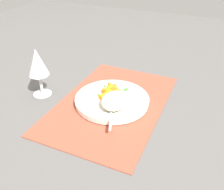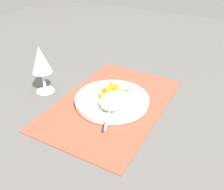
{
  "view_description": "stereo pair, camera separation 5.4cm",
  "coord_description": "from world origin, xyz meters",
  "px_view_note": "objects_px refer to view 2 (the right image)",
  "views": [
    {
      "loc": [
        -0.61,
        -0.27,
        0.46
      ],
      "look_at": [
        0.0,
        0.0,
        0.03
      ],
      "focal_mm": 40.17,
      "sensor_mm": 36.0,
      "label": 1
    },
    {
      "loc": [
        -0.59,
        -0.32,
        0.46
      ],
      "look_at": [
        0.0,
        0.0,
        0.03
      ],
      "focal_mm": 40.17,
      "sensor_mm": 36.0,
      "label": 2
    }
  ],
  "objects_px": {
    "rice_mound": "(114,101)",
    "wine_glass": "(41,61)",
    "plate": "(112,100)",
    "carrot_portion": "(112,91)",
    "fork": "(111,104)"
  },
  "relations": [
    {
      "from": "carrot_portion",
      "to": "fork",
      "type": "xyz_separation_m",
      "value": [
        -0.06,
        -0.03,
        -0.0
      ]
    },
    {
      "from": "fork",
      "to": "wine_glass",
      "type": "height_order",
      "value": "wine_glass"
    },
    {
      "from": "rice_mound",
      "to": "carrot_portion",
      "type": "height_order",
      "value": "rice_mound"
    },
    {
      "from": "carrot_portion",
      "to": "plate",
      "type": "bearing_deg",
      "value": -149.1
    },
    {
      "from": "rice_mound",
      "to": "carrot_portion",
      "type": "xyz_separation_m",
      "value": [
        0.06,
        0.04,
        -0.01
      ]
    },
    {
      "from": "plate",
      "to": "carrot_portion",
      "type": "xyz_separation_m",
      "value": [
        0.02,
        0.01,
        0.02
      ]
    },
    {
      "from": "carrot_portion",
      "to": "fork",
      "type": "height_order",
      "value": "carrot_portion"
    },
    {
      "from": "plate",
      "to": "rice_mound",
      "type": "xyz_separation_m",
      "value": [
        -0.04,
        -0.03,
        0.03
      ]
    },
    {
      "from": "plate",
      "to": "carrot_portion",
      "type": "relative_size",
      "value": 2.34
    },
    {
      "from": "rice_mound",
      "to": "wine_glass",
      "type": "distance_m",
      "value": 0.28
    },
    {
      "from": "carrot_portion",
      "to": "fork",
      "type": "distance_m",
      "value": 0.07
    },
    {
      "from": "plate",
      "to": "wine_glass",
      "type": "distance_m",
      "value": 0.27
    },
    {
      "from": "fork",
      "to": "rice_mound",
      "type": "bearing_deg",
      "value": -110.35
    },
    {
      "from": "plate",
      "to": "carrot_portion",
      "type": "bearing_deg",
      "value": 30.9
    },
    {
      "from": "rice_mound",
      "to": "wine_glass",
      "type": "height_order",
      "value": "wine_glass"
    }
  ]
}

